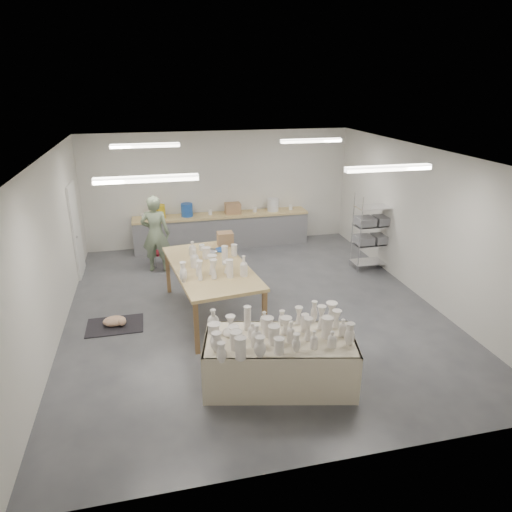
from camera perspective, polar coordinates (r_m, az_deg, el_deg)
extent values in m
plane|color=#424449|center=(9.04, -0.46, -6.51)|extent=(8.00, 8.00, 0.00)
cube|color=white|center=(8.10, -0.52, 12.59)|extent=(7.00, 8.00, 0.02)
cube|color=silver|center=(12.24, -4.64, 8.34)|extent=(7.00, 0.02, 3.00)
cube|color=silver|center=(4.98, 9.87, -11.88)|extent=(7.00, 0.02, 3.00)
cube|color=silver|center=(8.45, -24.33, 0.61)|extent=(0.02, 8.00, 3.00)
cube|color=silver|center=(9.79, 19.97, 3.87)|extent=(0.02, 8.00, 3.00)
cube|color=white|center=(11.02, -21.56, 3.03)|extent=(0.05, 0.90, 2.10)
cube|color=white|center=(6.44, -13.51, 9.35)|extent=(1.40, 0.12, 0.08)
cube|color=white|center=(7.35, 16.24, 10.50)|extent=(1.40, 0.12, 0.08)
cube|color=white|center=(9.90, -13.69, 13.27)|extent=(1.40, 0.12, 0.08)
cube|color=white|center=(10.51, 6.91, 14.13)|extent=(1.40, 0.12, 0.08)
cube|color=tan|center=(12.09, -4.32, 5.11)|extent=(4.60, 0.60, 0.06)
cube|color=slate|center=(12.22, -4.26, 3.08)|extent=(4.60, 0.55, 0.84)
cylinder|color=gold|center=(11.91, -12.00, 5.45)|extent=(0.30, 0.30, 0.34)
cylinder|color=#1E4BA2|center=(11.94, -8.63, 5.72)|extent=(0.30, 0.30, 0.34)
cylinder|color=white|center=(12.32, 2.14, 6.42)|extent=(0.30, 0.30, 0.34)
cube|color=#A06D4D|center=(12.10, -2.93, 5.98)|extent=(0.40, 0.30, 0.28)
cylinder|color=white|center=(11.94, -13.88, 4.83)|extent=(0.10, 0.10, 0.14)
cylinder|color=white|center=(12.03, -5.75, 5.46)|extent=(0.10, 0.10, 0.14)
cylinder|color=white|center=(12.23, -0.14, 5.83)|extent=(0.10, 0.10, 0.14)
cylinder|color=white|center=(12.48, 4.36, 6.09)|extent=(0.10, 0.10, 0.14)
cylinder|color=silver|center=(10.60, 12.92, 2.46)|extent=(0.02, 0.02, 1.80)
cylinder|color=silver|center=(10.98, 16.88, 2.74)|extent=(0.02, 0.02, 1.80)
cylinder|color=silver|center=(10.97, 11.95, 3.19)|extent=(0.02, 0.02, 1.80)
cylinder|color=silver|center=(11.34, 15.81, 3.43)|extent=(0.02, 0.02, 1.80)
cube|color=silver|center=(11.21, 14.07, -0.68)|extent=(0.88, 0.48, 0.02)
cube|color=silver|center=(11.06, 14.28, 1.49)|extent=(0.88, 0.48, 0.02)
cube|color=silver|center=(10.92, 14.49, 3.71)|extent=(0.88, 0.48, 0.02)
cube|color=silver|center=(10.80, 14.70, 5.99)|extent=(0.88, 0.48, 0.02)
cube|color=slate|center=(10.92, 13.30, 2.00)|extent=(0.38, 0.42, 0.18)
cube|color=slate|center=(11.12, 15.34, 2.15)|extent=(0.38, 0.42, 0.18)
cube|color=slate|center=(10.79, 13.50, 4.26)|extent=(0.38, 0.42, 0.18)
cube|color=slate|center=(10.99, 15.57, 4.37)|extent=(0.38, 0.42, 0.18)
cube|color=olive|center=(6.83, 2.95, -13.33)|extent=(2.05, 1.27, 0.65)
cube|color=beige|center=(6.61, 3.01, -10.38)|extent=(2.33, 1.48, 0.03)
cube|color=beige|center=(6.42, 4.20, -15.36)|extent=(2.11, 0.51, 0.75)
cube|color=beige|center=(7.20, 1.86, -10.86)|extent=(2.11, 0.51, 0.75)
cube|color=tan|center=(8.48, -5.74, -1.41)|extent=(1.65, 2.78, 0.06)
cube|color=olive|center=(7.53, -8.80, -8.82)|extent=(0.08, 0.08, 0.93)
cube|color=olive|center=(7.68, 0.06, -7.93)|extent=(0.08, 0.08, 0.93)
cube|color=olive|center=(9.77, -10.05, -1.65)|extent=(0.08, 0.08, 0.93)
cube|color=olive|center=(9.89, -3.24, -1.07)|extent=(0.08, 0.08, 0.93)
ellipsoid|color=silver|center=(9.02, -5.65, 0.54)|extent=(0.26, 0.26, 0.12)
cylinder|color=#1E4BA2|center=(9.21, -4.36, 0.79)|extent=(0.26, 0.26, 0.03)
cylinder|color=white|center=(9.25, -6.80, 1.09)|extent=(0.11, 0.11, 0.12)
cube|color=#A06D4D|center=(9.45, -3.87, 2.16)|extent=(0.32, 0.26, 0.28)
cube|color=black|center=(8.80, -17.21, -8.29)|extent=(1.00, 0.70, 0.02)
ellipsoid|color=white|center=(8.75, -17.28, -7.75)|extent=(0.47, 0.39, 0.17)
sphere|color=white|center=(8.65, -16.41, -7.88)|extent=(0.15, 0.15, 0.15)
imported|color=gray|center=(10.72, -12.44, 2.71)|extent=(0.73, 0.56, 1.79)
cylinder|color=maroon|center=(11.17, -12.25, 0.35)|extent=(0.43, 0.43, 0.04)
cylinder|color=silver|center=(11.25, -11.43, -0.34)|extent=(0.02, 0.02, 0.31)
cylinder|color=silver|center=(11.33, -12.70, -0.28)|extent=(0.02, 0.02, 0.31)
cylinder|color=silver|center=(11.09, -12.42, -0.74)|extent=(0.02, 0.02, 0.31)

